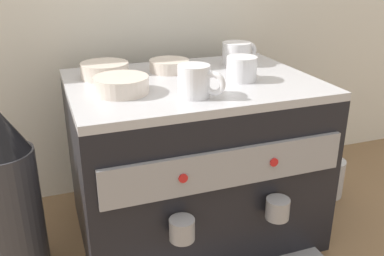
{
  "coord_description": "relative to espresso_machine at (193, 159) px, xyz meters",
  "views": [
    {
      "loc": [
        -0.36,
        -0.99,
        0.74
      ],
      "look_at": [
        0.0,
        0.0,
        0.31
      ],
      "focal_mm": 40.05,
      "sensor_mm": 36.0,
      "label": 1
    }
  ],
  "objects": [
    {
      "name": "ceramic_bowl_1",
      "position": [
        -0.19,
        -0.04,
        0.24
      ],
      "size": [
        0.13,
        0.13,
        0.04
      ],
      "color": "beige",
      "rests_on": "espresso_machine"
    },
    {
      "name": "tiled_backsplash_wall",
      "position": [
        0.0,
        0.34,
        0.36
      ],
      "size": [
        2.8,
        0.03,
        1.17
      ],
      "primitive_type": "cube",
      "color": "silver",
      "rests_on": "ground_plane"
    },
    {
      "name": "ceramic_cup_2",
      "position": [
        -0.04,
        -0.13,
        0.26
      ],
      "size": [
        0.09,
        0.09,
        0.07
      ],
      "color": "white",
      "rests_on": "espresso_machine"
    },
    {
      "name": "ceramic_cup_1",
      "position": [
        0.12,
        -0.04,
        0.25
      ],
      "size": [
        0.08,
        0.11,
        0.06
      ],
      "color": "white",
      "rests_on": "espresso_machine"
    },
    {
      "name": "milk_pitcher",
      "position": [
        0.48,
        0.02,
        -0.16
      ],
      "size": [
        0.1,
        0.1,
        0.12
      ],
      "primitive_type": "cylinder",
      "color": "#B7B7BC",
      "rests_on": "ground_plane"
    },
    {
      "name": "ceramic_bowl_0",
      "position": [
        -0.03,
        0.11,
        0.24
      ],
      "size": [
        0.11,
        0.11,
        0.03
      ],
      "color": "beige",
      "rests_on": "espresso_machine"
    },
    {
      "name": "ceramic_cup_0",
      "position": [
        0.18,
        0.11,
        0.26
      ],
      "size": [
        0.12,
        0.08,
        0.06
      ],
      "color": "white",
      "rests_on": "espresso_machine"
    },
    {
      "name": "espresso_machine",
      "position": [
        0.0,
        0.0,
        0.0
      ],
      "size": [
        0.62,
        0.57,
        0.44
      ],
      "color": "black",
      "rests_on": "ground_plane"
    },
    {
      "name": "coffee_grinder",
      "position": [
        -0.47,
        -0.03,
        -0.0
      ],
      "size": [
        0.15,
        0.15,
        0.45
      ],
      "color": "#333338",
      "rests_on": "ground_plane"
    },
    {
      "name": "ground_plane",
      "position": [
        0.0,
        0.0,
        -0.22
      ],
      "size": [
        4.0,
        4.0,
        0.0
      ],
      "primitive_type": "plane",
      "color": "brown"
    },
    {
      "name": "ceramic_bowl_2",
      "position": [
        -0.2,
        0.1,
        0.24
      ],
      "size": [
        0.12,
        0.12,
        0.04
      ],
      "color": "beige",
      "rests_on": "espresso_machine"
    }
  ]
}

